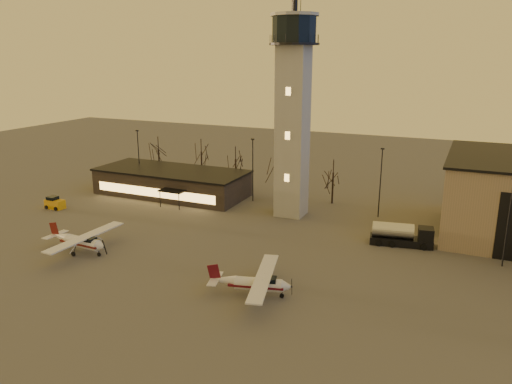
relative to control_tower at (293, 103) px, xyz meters
The scene contains 9 objects.
ground 34.15m from the control_tower, 90.00° to the right, with size 220.00×220.00×0.00m, color #484543.
control_tower is the anchor object (origin of this frame).
terminal 26.24m from the control_tower, behind, with size 25.40×12.20×4.30m.
light_poles 10.97m from the control_tower, 63.48° to the left, with size 58.50×12.25×10.14m.
tree_row 19.48m from the control_tower, 146.24° to the left, with size 37.20×9.20×8.80m.
cessna_front 30.41m from the control_tower, 76.49° to the right, with size 8.88×11.08×3.06m.
cessna_rear 33.28m from the control_tower, 125.77° to the right, with size 9.12×11.52×3.18m.
fuel_truck 23.36m from the control_tower, 19.81° to the right, with size 7.76×3.44×2.79m.
service_cart 39.34m from the control_tower, 160.60° to the right, with size 3.00×1.98×1.87m.
Camera 1 is at (23.84, -36.12, 22.82)m, focal length 35.00 mm.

